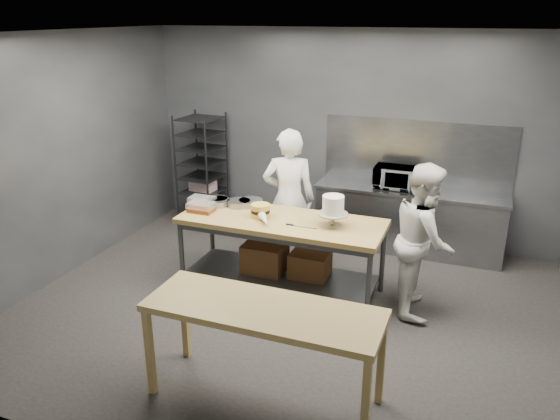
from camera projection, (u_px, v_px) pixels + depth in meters
name	position (u px, v px, depth m)	size (l,w,h in m)	color
ground	(287.00, 310.00, 6.22)	(6.00, 6.00, 0.00)	black
back_wall	(347.00, 136.00, 7.89)	(6.00, 0.04, 3.00)	#4C4F54
work_table	(282.00, 246.00, 6.49)	(2.40, 0.90, 0.92)	olive
near_counter	(264.00, 316.00, 4.53)	(2.00, 0.70, 0.90)	olive
back_counter	(408.00, 220.00, 7.63)	(2.60, 0.60, 0.90)	slate
splashback_panel	(417.00, 153.00, 7.59)	(2.60, 0.02, 0.90)	slate
speed_rack	(202.00, 171.00, 8.50)	(0.64, 0.69, 1.75)	black
chef_behind	(289.00, 199.00, 7.02)	(0.67, 0.44, 1.85)	white
chef_right	(424.00, 239.00, 5.96)	(0.83, 0.65, 1.71)	silver
microwave	(394.00, 177.00, 7.51)	(0.54, 0.37, 0.30)	black
frosted_cake_stand	(333.00, 207.00, 6.07)	(0.34, 0.34, 0.36)	#A49C83
layer_cake	(260.00, 211.00, 6.40)	(0.22, 0.22, 0.16)	#E3C448
cake_pans	(232.00, 202.00, 6.81)	(0.70, 0.44, 0.07)	gray
piping_bag	(264.00, 219.00, 6.21)	(0.12, 0.12, 0.38)	white
offset_spatula	(297.00, 226.00, 6.14)	(0.36, 0.02, 0.02)	slate
pastry_clamshells	(202.00, 204.00, 6.68)	(0.41, 0.41, 0.11)	brown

